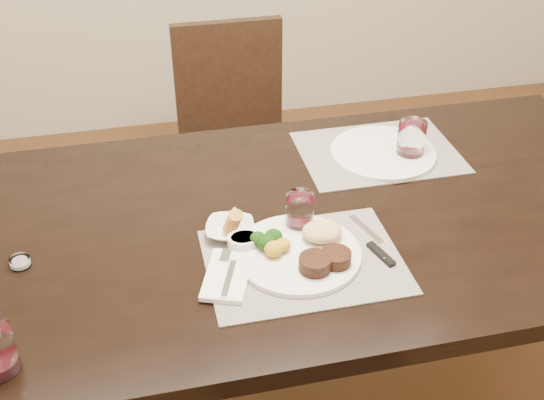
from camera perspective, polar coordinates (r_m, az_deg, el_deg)
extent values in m
cube|color=black|center=(1.78, 1.98, -1.95)|extent=(2.00, 1.00, 0.05)
cube|color=black|center=(2.64, 19.12, -0.41)|extent=(0.08, 0.08, 0.70)
cube|color=black|center=(2.64, -2.77, 3.69)|extent=(0.42, 0.42, 0.04)
cube|color=black|center=(2.60, -5.82, -3.05)|extent=(0.04, 0.04, 0.41)
cube|color=black|center=(2.65, 1.91, -2.01)|extent=(0.04, 0.04, 0.41)
cube|color=black|center=(2.89, -6.81, 1.23)|extent=(0.04, 0.04, 0.41)
cube|color=black|center=(2.94, 0.16, 2.10)|extent=(0.04, 0.04, 0.41)
cube|color=black|center=(2.69, -3.67, 10.21)|extent=(0.42, 0.04, 0.45)
cube|color=gray|center=(1.62, 2.67, -5.15)|extent=(0.46, 0.34, 0.00)
cube|color=gray|center=(2.05, 8.87, 3.97)|extent=(0.46, 0.34, 0.00)
cylinder|color=white|center=(1.63, 2.18, -4.50)|extent=(0.30, 0.30, 0.01)
cylinder|color=black|center=(1.56, 3.61, -5.33)|extent=(0.08, 0.08, 0.03)
cylinder|color=black|center=(1.59, 5.38, -4.82)|extent=(0.07, 0.07, 0.03)
ellipsoid|color=#D7B981|center=(1.65, 4.22, -2.62)|extent=(0.10, 0.08, 0.04)
ellipsoid|color=#163F0C|center=(1.62, -0.45, -3.55)|extent=(0.05, 0.05, 0.04)
ellipsoid|color=#B88F17|center=(1.60, 0.14, -4.11)|extent=(0.05, 0.05, 0.04)
cube|color=white|center=(1.57, -3.75, -6.32)|extent=(0.15, 0.20, 0.01)
cube|color=silver|center=(1.55, -3.63, -6.57)|extent=(0.06, 0.12, 0.01)
cube|color=silver|center=(1.61, -3.92, -4.67)|extent=(0.04, 0.05, 0.00)
cube|color=silver|center=(1.73, 7.85, -2.41)|extent=(0.05, 0.13, 0.00)
cube|color=black|center=(1.65, 9.10, -4.49)|extent=(0.04, 0.09, 0.01)
imported|color=white|center=(1.69, -3.55, -2.48)|extent=(0.15, 0.15, 0.03)
cylinder|color=#A76D34|center=(1.68, -3.57, -1.94)|extent=(0.04, 0.04, 0.04)
cylinder|color=white|center=(1.65, -2.34, -3.51)|extent=(0.08, 0.08, 0.03)
cylinder|color=black|center=(1.64, -2.35, -3.22)|extent=(0.07, 0.07, 0.01)
cube|color=silver|center=(1.67, -2.72, -1.59)|extent=(0.01, 0.05, 0.04)
cylinder|color=silver|center=(1.69, 2.35, -0.96)|extent=(0.07, 0.07, 0.10)
cylinder|color=#3A050D|center=(1.71, 2.32, -1.95)|extent=(0.06, 0.06, 0.02)
cylinder|color=white|center=(2.04, 9.26, 3.93)|extent=(0.31, 0.31, 0.01)
cylinder|color=silver|center=(2.02, 11.58, 4.98)|extent=(0.08, 0.08, 0.11)
cylinder|color=#3A050D|center=(2.04, 11.44, 3.95)|extent=(0.07, 0.07, 0.03)
cylinder|color=silver|center=(1.71, -20.33, -4.88)|extent=(0.05, 0.05, 0.02)
cylinder|color=white|center=(1.71, -20.30, -5.01)|extent=(0.04, 0.04, 0.01)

